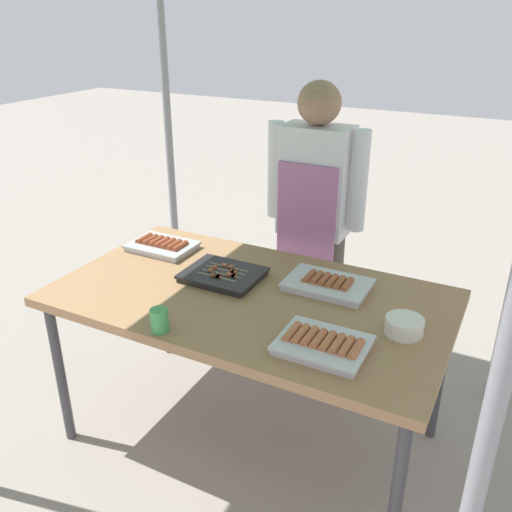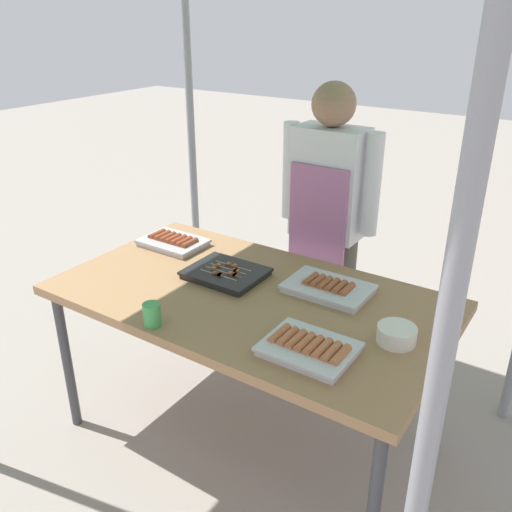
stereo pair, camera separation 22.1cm
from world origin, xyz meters
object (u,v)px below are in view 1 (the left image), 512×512
(tray_grilled_sausages, at_px, (328,284))
(vendor_woman, at_px, (314,209))
(drink_cup_near_edge, at_px, (160,320))
(tray_pork_links, at_px, (323,344))
(tray_meat_skewers, at_px, (223,275))
(tray_spring_rolls, at_px, (162,246))
(condiment_bowl, at_px, (404,326))
(stall_table, at_px, (250,305))

(tray_grilled_sausages, height_order, vendor_woman, vendor_woman)
(drink_cup_near_edge, bearing_deg, vendor_woman, 82.28)
(tray_grilled_sausages, xyz_separation_m, tray_pork_links, (0.14, -0.43, 0.00))
(tray_meat_skewers, height_order, tray_spring_rolls, tray_spring_rolls)
(condiment_bowl, xyz_separation_m, drink_cup_near_edge, (-0.79, -0.39, 0.01))
(tray_grilled_sausages, distance_m, vendor_woman, 0.60)
(tray_pork_links, xyz_separation_m, drink_cup_near_edge, (-0.57, -0.16, 0.02))
(tray_meat_skewers, relative_size, vendor_woman, 0.21)
(stall_table, distance_m, drink_cup_near_edge, 0.44)
(condiment_bowl, relative_size, vendor_woman, 0.09)
(tray_meat_skewers, relative_size, condiment_bowl, 2.36)
(condiment_bowl, height_order, vendor_woman, vendor_woman)
(tray_pork_links, bearing_deg, tray_spring_rolls, 156.22)
(condiment_bowl, bearing_deg, drink_cup_near_edge, -153.67)
(tray_grilled_sausages, relative_size, drink_cup_near_edge, 3.90)
(stall_table, height_order, drink_cup_near_edge, drink_cup_near_edge)
(stall_table, xyz_separation_m, tray_pork_links, (0.41, -0.24, 0.07))
(tray_grilled_sausages, distance_m, tray_meat_skewers, 0.45)
(tray_grilled_sausages, height_order, tray_pork_links, same)
(tray_spring_rolls, bearing_deg, drink_cup_near_edge, -54.29)
(stall_table, distance_m, condiment_bowl, 0.63)
(tray_meat_skewers, bearing_deg, stall_table, -22.11)
(condiment_bowl, relative_size, drink_cup_near_edge, 1.56)
(tray_meat_skewers, relative_size, tray_spring_rolls, 1.05)
(tray_pork_links, bearing_deg, condiment_bowl, 46.08)
(tray_grilled_sausages, height_order, condiment_bowl, condiment_bowl)
(tray_grilled_sausages, xyz_separation_m, condiment_bowl, (0.37, -0.20, 0.01))
(tray_meat_skewers, bearing_deg, condiment_bowl, -5.60)
(tray_pork_links, xyz_separation_m, vendor_woman, (-0.42, 0.94, 0.12))
(stall_table, xyz_separation_m, tray_grilled_sausages, (0.26, 0.19, 0.07))
(tray_spring_rolls, height_order, drink_cup_near_edge, drink_cup_near_edge)
(tray_spring_rolls, xyz_separation_m, vendor_woman, (0.58, 0.51, 0.12))
(condiment_bowl, distance_m, vendor_woman, 0.96)
(tray_pork_links, height_order, tray_spring_rolls, tray_spring_rolls)
(stall_table, distance_m, tray_spring_rolls, 0.63)
(tray_spring_rolls, distance_m, condiment_bowl, 1.24)
(condiment_bowl, bearing_deg, tray_grilled_sausages, 151.36)
(vendor_woman, bearing_deg, condiment_bowl, 131.76)
(stall_table, xyz_separation_m, tray_meat_skewers, (-0.17, 0.07, 0.07))
(tray_spring_rolls, bearing_deg, tray_pork_links, -23.78)
(tray_meat_skewers, distance_m, vendor_woman, 0.67)
(stall_table, height_order, tray_grilled_sausages, tray_grilled_sausages)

